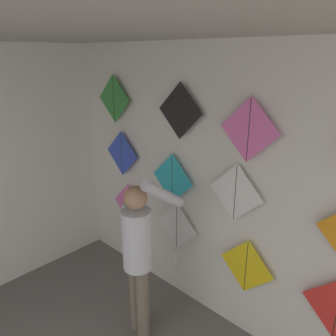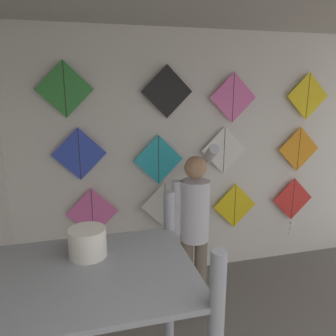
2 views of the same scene
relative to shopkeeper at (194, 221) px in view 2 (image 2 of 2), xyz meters
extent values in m
cube|color=silver|center=(0.25, 0.76, 0.44)|extent=(4.81, 0.06, 2.80)
cylinder|color=#B2ADA3|center=(-0.98, -2.02, 0.90)|extent=(0.09, 0.09, 0.07)
cylinder|color=#726656|center=(-0.07, 0.00, -0.57)|extent=(0.12, 0.12, 0.78)
cylinder|color=#726656|center=(0.07, -0.03, -0.57)|extent=(0.12, 0.12, 0.78)
cylinder|color=silver|center=(0.00, -0.01, 0.11)|extent=(0.28, 0.28, 0.58)
sphere|color=tan|center=(0.00, -0.01, 0.53)|extent=(0.21, 0.21, 0.21)
cylinder|color=silver|center=(-0.16, 0.02, 0.15)|extent=(0.10, 0.10, 0.52)
cylinder|color=silver|center=(0.16, 0.17, 0.55)|extent=(0.10, 0.48, 0.38)
cube|color=pink|center=(-0.93, 0.67, -0.08)|extent=(0.55, 0.01, 0.55)
cylinder|color=black|center=(-0.93, 0.66, -0.08)|extent=(0.01, 0.01, 0.53)
sphere|color=white|center=(-0.93, 0.66, -0.41)|extent=(0.04, 0.04, 0.04)
sphere|color=white|center=(-0.93, 0.66, -0.48)|extent=(0.04, 0.04, 0.04)
sphere|color=white|center=(-0.93, 0.66, -0.55)|extent=(0.04, 0.04, 0.04)
cube|color=white|center=(-0.12, 0.67, -0.07)|extent=(0.55, 0.01, 0.55)
cylinder|color=black|center=(-0.12, 0.66, -0.07)|extent=(0.01, 0.01, 0.53)
sphere|color=white|center=(-0.12, 0.66, -0.39)|extent=(0.04, 0.04, 0.04)
sphere|color=white|center=(-0.12, 0.66, -0.46)|extent=(0.04, 0.04, 0.04)
sphere|color=white|center=(-0.12, 0.66, -0.53)|extent=(0.04, 0.04, 0.04)
cube|color=yellow|center=(0.75, 0.67, -0.16)|extent=(0.55, 0.01, 0.55)
cylinder|color=black|center=(0.75, 0.66, -0.16)|extent=(0.01, 0.01, 0.53)
cube|color=red|center=(1.56, 0.67, -0.14)|extent=(0.55, 0.01, 0.55)
cylinder|color=black|center=(1.56, 0.66, -0.14)|extent=(0.01, 0.01, 0.53)
sphere|color=white|center=(1.56, 0.66, -0.47)|extent=(0.04, 0.04, 0.04)
sphere|color=white|center=(1.56, 0.66, -0.54)|extent=(0.04, 0.04, 0.04)
sphere|color=white|center=(1.56, 0.66, -0.61)|extent=(0.04, 0.04, 0.04)
cube|color=blue|center=(-1.03, 0.67, 0.57)|extent=(0.55, 0.01, 0.55)
cylinder|color=black|center=(-1.03, 0.66, 0.57)|extent=(0.01, 0.01, 0.53)
cube|color=#28B2C6|center=(-0.19, 0.67, 0.47)|extent=(0.55, 0.01, 0.55)
cylinder|color=black|center=(-0.19, 0.66, 0.47)|extent=(0.01, 0.01, 0.53)
cube|color=white|center=(0.58, 0.67, 0.54)|extent=(0.55, 0.01, 0.55)
cylinder|color=black|center=(0.58, 0.66, 0.54)|extent=(0.01, 0.01, 0.53)
cube|color=orange|center=(1.57, 0.67, 0.50)|extent=(0.55, 0.01, 0.55)
cylinder|color=black|center=(1.57, 0.66, 0.50)|extent=(0.01, 0.01, 0.53)
cube|color=#338C38|center=(-1.12, 0.67, 1.22)|extent=(0.55, 0.01, 0.55)
cylinder|color=black|center=(-1.12, 0.66, 1.22)|extent=(0.01, 0.01, 0.53)
cube|color=black|center=(-0.10, 0.67, 1.19)|extent=(0.55, 0.01, 0.55)
cylinder|color=black|center=(-0.10, 0.66, 1.19)|extent=(0.01, 0.01, 0.53)
cube|color=pink|center=(0.66, 0.67, 1.13)|extent=(0.55, 0.01, 0.55)
cylinder|color=black|center=(0.66, 0.66, 1.13)|extent=(0.01, 0.01, 0.53)
cube|color=yellow|center=(1.62, 0.67, 1.13)|extent=(0.55, 0.01, 0.55)
cylinder|color=black|center=(1.62, 0.66, 1.13)|extent=(0.01, 0.01, 0.53)
camera|label=1|loc=(2.00, -1.71, 1.72)|focal=35.00mm
camera|label=2|loc=(-0.97, -2.74, 1.26)|focal=35.00mm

